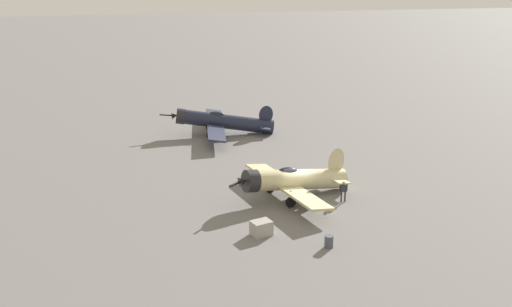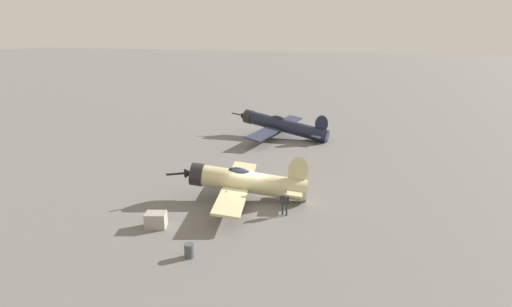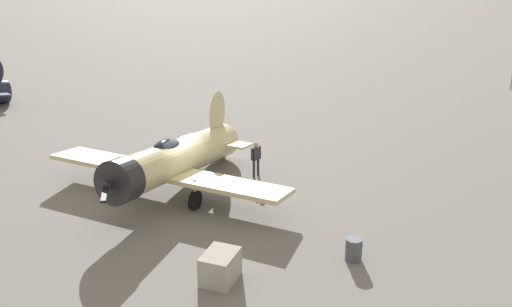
{
  "view_description": "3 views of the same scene",
  "coord_description": "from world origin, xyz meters",
  "px_view_note": "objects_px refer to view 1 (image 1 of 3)",
  "views": [
    {
      "loc": [
        -41.12,
        13.63,
        16.96
      ],
      "look_at": [
        6.75,
        1.6,
        1.6
      ],
      "focal_mm": 41.75,
      "sensor_mm": 36.0,
      "label": 1
    },
    {
      "loc": [
        -28.51,
        -9.1,
        12.44
      ],
      "look_at": [
        6.75,
        1.6,
        1.6
      ],
      "focal_mm": 30.23,
      "sensor_mm": 36.0,
      "label": 2
    },
    {
      "loc": [
        -16.87,
        16.92,
        10.75
      ],
      "look_at": [
        -1.86,
        -3.07,
        1.1
      ],
      "focal_mm": 41.68,
      "sensor_mm": 36.0,
      "label": 3
    }
  ],
  "objects_px": {
    "airplane_mid_apron": "(222,121)",
    "airplane_foreground": "(292,180)",
    "equipment_crate": "(261,228)",
    "ground_crew_mechanic": "(343,189)",
    "fuel_drum": "(329,241)"
  },
  "relations": [
    {
      "from": "airplane_mid_apron",
      "to": "airplane_foreground",
      "type": "bearing_deg",
      "value": 103.9
    },
    {
      "from": "equipment_crate",
      "to": "ground_crew_mechanic",
      "type": "bearing_deg",
      "value": -60.77
    },
    {
      "from": "airplane_foreground",
      "to": "ground_crew_mechanic",
      "type": "xyz_separation_m",
      "value": [
        -1.77,
        -3.54,
        -0.46
      ]
    },
    {
      "from": "airplane_foreground",
      "to": "equipment_crate",
      "type": "bearing_deg",
      "value": 44.96
    },
    {
      "from": "airplane_mid_apron",
      "to": "ground_crew_mechanic",
      "type": "height_order",
      "value": "airplane_mid_apron"
    },
    {
      "from": "airplane_foreground",
      "to": "equipment_crate",
      "type": "distance_m",
      "value": 7.25
    },
    {
      "from": "airplane_mid_apron",
      "to": "equipment_crate",
      "type": "bearing_deg",
      "value": 93.69
    },
    {
      "from": "equipment_crate",
      "to": "fuel_drum",
      "type": "height_order",
      "value": "equipment_crate"
    },
    {
      "from": "airplane_mid_apron",
      "to": "ground_crew_mechanic",
      "type": "distance_m",
      "value": 21.78
    },
    {
      "from": "airplane_mid_apron",
      "to": "ground_crew_mechanic",
      "type": "relative_size",
      "value": 8.1
    },
    {
      "from": "fuel_drum",
      "to": "equipment_crate",
      "type": "bearing_deg",
      "value": 52.6
    },
    {
      "from": "ground_crew_mechanic",
      "to": "airplane_foreground",
      "type": "bearing_deg",
      "value": -112.35
    },
    {
      "from": "equipment_crate",
      "to": "fuel_drum",
      "type": "bearing_deg",
      "value": -127.4
    },
    {
      "from": "airplane_foreground",
      "to": "airplane_mid_apron",
      "type": "xyz_separation_m",
      "value": [
        19.35,
        1.76,
        -0.01
      ]
    },
    {
      "from": "airplane_mid_apron",
      "to": "fuel_drum",
      "type": "bearing_deg",
      "value": 101.71
    }
  ]
}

